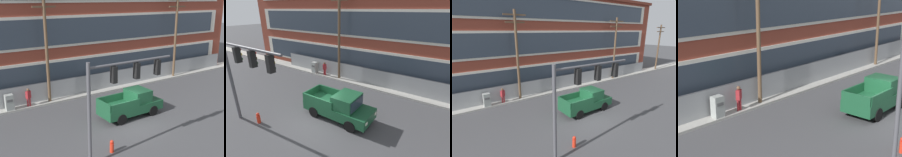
{
  "view_description": "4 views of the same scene",
  "coord_description": "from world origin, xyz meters",
  "views": [
    {
      "loc": [
        -11.2,
        -14.76,
        8.74
      ],
      "look_at": [
        1.21,
        3.87,
        2.29
      ],
      "focal_mm": 45.0,
      "sensor_mm": 36.0,
      "label": 1
    },
    {
      "loc": [
        7.09,
        -7.74,
        7.31
      ],
      "look_at": [
        -0.85,
        3.79,
        1.69
      ],
      "focal_mm": 28.0,
      "sensor_mm": 36.0,
      "label": 2
    },
    {
      "loc": [
        -9.1,
        -10.25,
        7.32
      ],
      "look_at": [
        -0.66,
        2.17,
        3.16
      ],
      "focal_mm": 28.0,
      "sensor_mm": 36.0,
      "label": 3
    },
    {
      "loc": [
        -17.2,
        -8.54,
        7.56
      ],
      "look_at": [
        -2.19,
        5.32,
        1.92
      ],
      "focal_mm": 55.0,
      "sensor_mm": 36.0,
      "label": 4
    }
  ],
  "objects": [
    {
      "name": "sidewalk_building_side",
      "position": [
        0.0,
        7.53,
        0.08
      ],
      "size": [
        80.0,
        1.65,
        0.16
      ],
      "primitive_type": "cube",
      "color": "#9E9B93",
      "rests_on": "ground"
    },
    {
      "name": "fire_hydrant",
      "position": [
        -3.08,
        -2.55,
        0.38
      ],
      "size": [
        0.24,
        0.24,
        0.78
      ],
      "color": "red",
      "rests_on": "ground"
    },
    {
      "name": "pickup_truck_dark_green",
      "position": [
        1.16,
        1.08,
        0.95
      ],
      "size": [
        5.04,
        2.09,
        2.01
      ],
      "color": "#194C2D",
      "rests_on": "ground"
    },
    {
      "name": "electrical_cabinet",
      "position": [
        -6.44,
        7.03,
        0.71
      ],
      "size": [
        0.63,
        0.55,
        1.43
      ],
      "color": "#939993",
      "rests_on": "ground"
    },
    {
      "name": "pedestrian_near_cabinet",
      "position": [
        -4.91,
        7.0,
        0.97
      ],
      "size": [
        0.47,
        0.41,
        1.69
      ],
      "color": "maroon",
      "rests_on": "ground"
    },
    {
      "name": "utility_pole_midblock",
      "position": [
        11.8,
        7.12,
        5.05
      ],
      "size": [
        2.77,
        0.26,
        9.05
      ],
      "color": "brown",
      "rests_on": "ground"
    },
    {
      "name": "chain_link_fence",
      "position": [
        4.58,
        7.56,
        0.91
      ],
      "size": [
        31.5,
        0.06,
        1.79
      ],
      "color": "gray",
      "rests_on": "ground"
    },
    {
      "name": "utility_pole_near_corner",
      "position": [
        -3.04,
        7.18,
        5.08
      ],
      "size": [
        2.26,
        0.26,
        9.27
      ],
      "color": "brown",
      "rests_on": "ground"
    },
    {
      "name": "brick_mill_building",
      "position": [
        1.68,
        14.12,
        5.92
      ],
      "size": [
        40.16,
        12.12,
        11.82
      ],
      "color": "brown",
      "rests_on": "ground"
    },
    {
      "name": "ground_plane",
      "position": [
        0.0,
        0.0,
        0.0
      ],
      "size": [
        160.0,
        160.0,
        0.0
      ],
      "primitive_type": "plane",
      "color": "#424244"
    }
  ]
}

